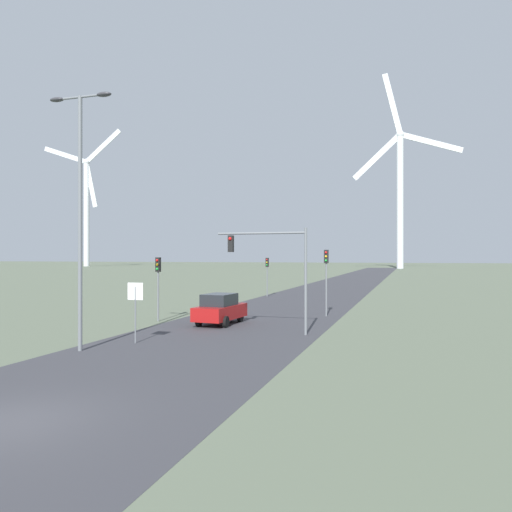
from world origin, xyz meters
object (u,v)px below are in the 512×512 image
object	(u,v)px
car_approaching	(220,309)
stop_sign_near	(135,301)
traffic_light_mast_overhead	(273,257)
traffic_light_post_mid_left	(267,268)
wind_turbine_far_left	(86,201)
traffic_light_post_near_left	(158,274)
wind_turbine_left	(400,185)
streetlamp	(80,193)
traffic_light_post_near_right	(326,268)

from	to	relation	value
car_approaching	stop_sign_near	bearing A→B (deg)	-101.18
stop_sign_near	traffic_light_mast_overhead	size ratio (longest dim) A/B	0.51
traffic_light_post_mid_left	traffic_light_mast_overhead	bearing A→B (deg)	-73.32
stop_sign_near	wind_turbine_far_left	distance (m)	186.94
traffic_light_post_near_left	traffic_light_post_mid_left	size ratio (longest dim) A/B	1.03
traffic_light_mast_overhead	wind_turbine_left	distance (m)	145.57
traffic_light_post_mid_left	wind_turbine_far_left	world-z (taller)	wind_turbine_far_left
stop_sign_near	traffic_light_mast_overhead	world-z (taller)	traffic_light_mast_overhead
streetlamp	wind_turbine_left	distance (m)	152.49
traffic_light_post_near_right	wind_turbine_far_left	xyz separation A→B (m)	(-117.79, 135.63, 22.56)
traffic_light_post_mid_left	car_approaching	bearing A→B (deg)	-81.79
traffic_light_mast_overhead	car_approaching	bearing A→B (deg)	147.91
traffic_light_post_near_right	traffic_light_post_mid_left	bearing A→B (deg)	119.54
streetlamp	wind_turbine_left	xyz separation A→B (m)	(10.25, 150.75, 20.57)
traffic_light_post_near_left	wind_turbine_far_left	size ratio (longest dim) A/B	0.07
traffic_light_mast_overhead	car_approaching	distance (m)	5.58
traffic_light_post_near_left	car_approaching	bearing A→B (deg)	-1.48
car_approaching	wind_turbine_left	xyz separation A→B (m)	(7.55, 141.17, 26.45)
traffic_light_post_near_left	car_approaching	world-z (taller)	traffic_light_post_near_left
stop_sign_near	traffic_light_post_mid_left	distance (m)	27.83
traffic_light_post_mid_left	wind_turbine_far_left	bearing A→B (deg)	132.16
wind_turbine_far_left	streetlamp	bearing A→B (deg)	-54.00
car_approaching	wind_turbine_far_left	distance (m)	182.29
streetlamp	car_approaching	xyz separation A→B (m)	(2.69, 9.58, -5.89)
traffic_light_mast_overhead	streetlamp	bearing A→B (deg)	-133.01
traffic_light_post_mid_left	wind_turbine_left	bearing A→B (deg)	85.02
traffic_light_post_near_right	wind_turbine_far_left	distance (m)	181.05
streetlamp	traffic_light_post_near_left	bearing A→B (deg)	98.79
stop_sign_near	traffic_light_mast_overhead	distance (m)	7.43
traffic_light_post_near_left	traffic_light_post_mid_left	bearing A→B (deg)	86.58
streetlamp	traffic_light_post_near_left	world-z (taller)	streetlamp
streetlamp	stop_sign_near	distance (m)	5.52
car_approaching	traffic_light_post_near_right	bearing A→B (deg)	46.57
traffic_light_post_near_left	traffic_light_post_mid_left	world-z (taller)	traffic_light_post_near_left
traffic_light_post_mid_left	wind_turbine_far_left	size ratio (longest dim) A/B	0.07
wind_turbine_far_left	traffic_light_mast_overhead	bearing A→B (deg)	-51.04
traffic_light_post_near_left	traffic_light_post_mid_left	distance (m)	20.50
wind_turbine_left	streetlamp	bearing A→B (deg)	-93.89
streetlamp	wind_turbine_left	world-z (taller)	wind_turbine_left
traffic_light_post_near_left	car_approaching	size ratio (longest dim) A/B	0.95
traffic_light_post_near_right	traffic_light_post_mid_left	xyz separation A→B (m)	(-8.40, 14.83, -0.42)
wind_turbine_left	car_approaching	bearing A→B (deg)	-93.06
traffic_light_post_near_left	traffic_light_mast_overhead	bearing A→B (deg)	-17.59
streetlamp	wind_turbine_far_left	world-z (taller)	wind_turbine_far_left
traffic_light_post_mid_left	car_approaching	world-z (taller)	traffic_light_post_mid_left
traffic_light_post_near_left	wind_turbine_far_left	distance (m)	179.38
streetlamp	traffic_light_post_mid_left	xyz separation A→B (m)	(-0.27, 30.15, -3.94)
streetlamp	traffic_light_mast_overhead	world-z (taller)	streetlamp
wind_turbine_far_left	stop_sign_near	bearing A→B (deg)	-53.25
traffic_light_post_near_right	wind_turbine_far_left	world-z (taller)	wind_turbine_far_left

